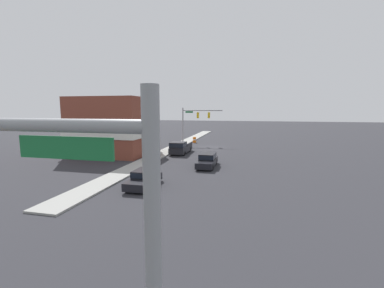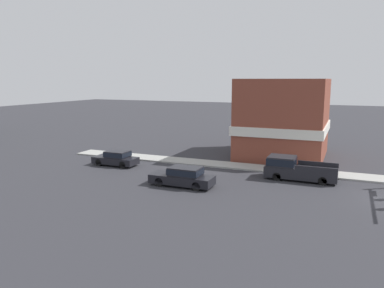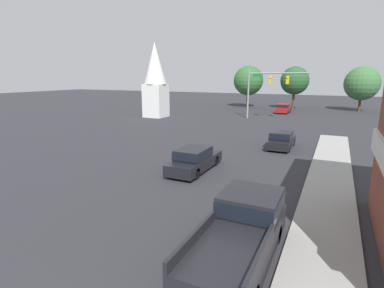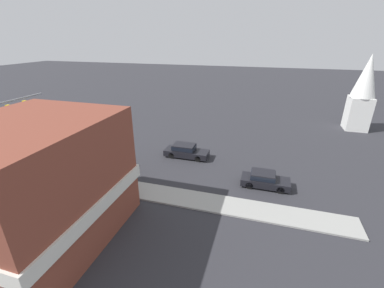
# 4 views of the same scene
# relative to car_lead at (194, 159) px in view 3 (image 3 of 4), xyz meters

# --- Properties ---
(far_signal_assembly) EXTENTS (7.82, 0.49, 6.68)m
(far_signal_assembly) POSITION_rel_car_lead_xyz_m (-1.09, 24.97, 4.08)
(far_signal_assembly) COLOR gray
(far_signal_assembly) RESTS_ON ground
(car_lead) EXTENTS (1.79, 4.86, 1.48)m
(car_lead) POSITION_rel_car_lead_xyz_m (0.00, 0.00, 0.00)
(car_lead) COLOR black
(car_lead) RESTS_ON ground
(car_oncoming) EXTENTS (1.75, 4.21, 1.39)m
(car_oncoming) POSITION_rel_car_lead_xyz_m (3.84, 8.59, -0.04)
(car_oncoming) COLOR black
(car_oncoming) RESTS_ON ground
(car_distant) EXTENTS (1.90, 4.35, 1.45)m
(car_distant) POSITION_rel_car_lead_xyz_m (-0.04, 33.56, -0.01)
(car_distant) COLOR black
(car_distant) RESTS_ON ground
(pickup_truck_parked) EXTENTS (2.09, 5.56, 1.81)m
(pickup_truck_parked) POSITION_rel_car_lead_xyz_m (5.26, -7.43, 0.13)
(pickup_truck_parked) COLOR black
(pickup_truck_parked) RESTS_ON ground
(church_steeple) EXTENTS (3.14, 3.14, 10.43)m
(church_steeple) POSITION_rel_car_lead_xyz_m (-15.88, 20.60, 4.69)
(church_steeple) COLOR white
(church_steeple) RESTS_ON ground
(backdrop_tree_left_far) EXTENTS (5.44, 5.44, 7.70)m
(backdrop_tree_left_far) POSITION_rel_car_lead_xyz_m (-7.67, 39.83, 4.19)
(backdrop_tree_left_far) COLOR #4C3823
(backdrop_tree_left_far) RESTS_ON ground
(backdrop_tree_left_mid) EXTENTS (4.92, 4.92, 7.49)m
(backdrop_tree_left_mid) POSITION_rel_car_lead_xyz_m (0.57, 40.24, 4.25)
(backdrop_tree_left_mid) COLOR #4C3823
(backdrop_tree_left_mid) RESTS_ON ground
(backdrop_tree_center) EXTENTS (5.57, 5.57, 7.39)m
(backdrop_tree_center) POSITION_rel_car_lead_xyz_m (11.10, 41.53, 3.83)
(backdrop_tree_center) COLOR #4C3823
(backdrop_tree_center) RESTS_ON ground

